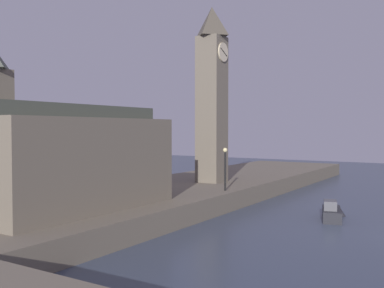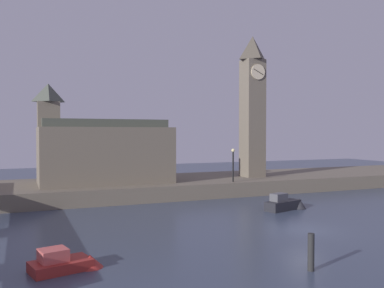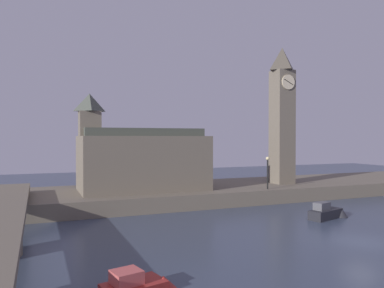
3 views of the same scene
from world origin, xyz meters
TOP-DOWN VIEW (x-y plane):
  - far_embankment at (0.00, 20.00)m, footprint 70.00×12.00m
  - clock_tower at (7.15, 18.77)m, footprint 2.49×2.53m
  - parliament_hall at (-10.04, 19.61)m, footprint 12.99×6.98m
  - streetlamp at (2.61, 14.96)m, footprint 0.36×0.36m
  - boat_barge_dark at (3.20, 6.58)m, footprint 4.23×2.16m

SIDE VIEW (x-z plane):
  - boat_barge_dark at x=3.20m, z-range -0.21..1.23m
  - far_embankment at x=0.00m, z-range 0.00..1.50m
  - streetlamp at x=2.61m, z-range 1.96..5.39m
  - parliament_hall at x=-10.04m, z-range -0.22..9.60m
  - clock_tower at x=7.15m, z-range 1.75..17.90m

